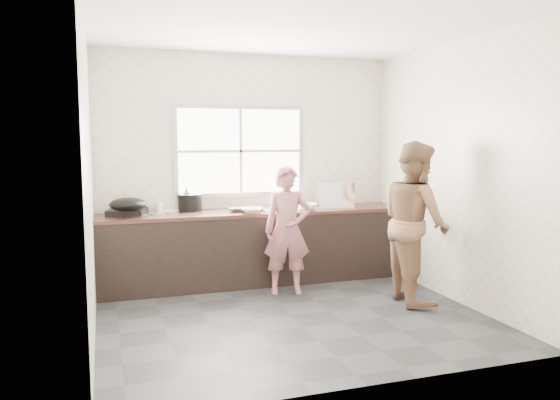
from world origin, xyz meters
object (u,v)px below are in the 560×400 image
object	(u,v)px
bottle_brown_short	(187,204)
dish_rack	(334,195)
cutting_board	(246,209)
pot_lid_left	(138,214)
bottle_brown_tall	(194,203)
burner	(127,211)
bowl_mince	(252,211)
bowl_held	(302,206)
pot_lid_right	(158,213)
person_side	(415,222)
woman	(287,234)
wok	(128,204)
black_pot	(190,202)
bowl_crabs	(307,207)
bottle_green	(187,198)
glass_jar	(159,207)
plate_food	(170,211)

from	to	relation	value
bottle_brown_short	dish_rack	distance (m)	1.77
cutting_board	pot_lid_left	world-z (taller)	cutting_board
bottle_brown_tall	burner	world-z (taller)	bottle_brown_tall
bowl_mince	bowl_held	xyz separation A→B (m)	(0.68, 0.19, -0.00)
burner	pot_lid_right	size ratio (longest dim) A/B	1.71
person_side	cutting_board	size ratio (longest dim) A/B	4.34
woman	burner	bearing A→B (deg)	167.74
wok	pot_lid_right	xyz separation A→B (m)	(0.33, 0.16, -0.13)
black_pot	pot_lid_left	world-z (taller)	black_pot
bowl_held	pot_lid_right	xyz separation A→B (m)	(-1.69, 0.12, -0.02)
person_side	wok	xyz separation A→B (m)	(-2.83, 1.16, 0.16)
cutting_board	black_pot	bearing A→B (deg)	164.30
pot_lid_right	woman	bearing A→B (deg)	-26.00
bowl_crabs	bottle_green	bearing A→B (deg)	164.49
bowl_crabs	black_pot	bearing A→B (deg)	164.95
black_pot	bottle_brown_tall	distance (m)	0.05
burner	glass_jar	bearing A→B (deg)	10.78
woman	glass_jar	size ratio (longest dim) A/B	12.39
bowl_held	glass_jar	world-z (taller)	glass_jar
black_pot	wok	xyz separation A→B (m)	(-0.71, -0.28, 0.04)
bowl_mince	bottle_green	bearing A→B (deg)	146.58
bowl_held	bottle_brown_short	world-z (taller)	bottle_brown_short
cutting_board	bowl_crabs	bearing A→B (deg)	-14.45
woman	bottle_brown_tall	world-z (taller)	woman
bowl_mince	bottle_green	world-z (taller)	bottle_green
wok	burner	bearing A→B (deg)	89.94
plate_food	pot_lid_left	xyz separation A→B (m)	(-0.37, -0.13, -0.00)
woman	bowl_mince	bearing A→B (deg)	143.24
bottle_brown_short	woman	bearing A→B (deg)	-38.74
bottle_brown_tall	wok	size ratio (longest dim) A/B	0.43
cutting_board	pot_lid_right	size ratio (longest dim) A/B	1.67
person_side	cutting_board	world-z (taller)	person_side
cutting_board	pot_lid_right	distance (m)	1.02
bottle_green	bowl_crabs	bearing A→B (deg)	-15.51
bottle_green	pot_lid_right	world-z (taller)	bottle_green
bottle_brown_short	dish_rack	bearing A→B (deg)	-9.56
bowl_crabs	glass_jar	bearing A→B (deg)	167.30
black_pot	bowl_mince	bearing A→B (deg)	-33.52
wok	pot_lid_right	distance (m)	0.39
bowl_crabs	bottle_brown_short	distance (m)	1.41
dish_rack	pot_lid_left	xyz separation A→B (m)	(-2.30, 0.16, -0.15)
glass_jar	bottle_brown_short	bearing A→B (deg)	0.00
bowl_crabs	bottle_green	xyz separation A→B (m)	(-1.36, 0.38, 0.12)
cutting_board	burner	bearing A→B (deg)	174.50
burner	bowl_held	bearing A→B (deg)	-5.18
bottle_green	wok	size ratio (longest dim) A/B	0.76
bowl_crabs	bowl_held	bearing A→B (deg)	97.78
wok	dish_rack	xyz separation A→B (m)	(2.42, 0.00, 0.03)
woman	cutting_board	xyz separation A→B (m)	(-0.31, 0.58, 0.22)
person_side	bowl_crabs	distance (m)	1.34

